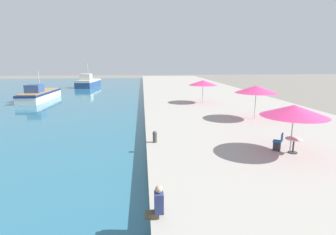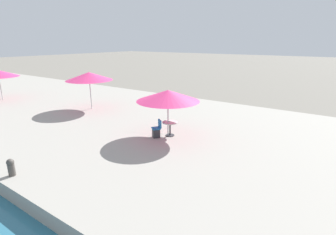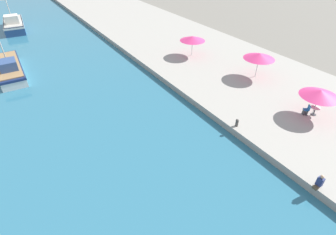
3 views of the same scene
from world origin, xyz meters
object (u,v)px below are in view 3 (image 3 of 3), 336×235
(person_at_quay, at_px, (319,182))
(cafe_umbrella_striped, at_px, (193,38))
(cafe_umbrella_white, at_px, (259,56))
(cafe_chair_left, at_px, (306,111))
(cafe_umbrella_pink, at_px, (320,93))
(cafe_table, at_px, (315,109))
(mooring_bollard, at_px, (237,122))
(fishing_boat_near, at_px, (9,68))
(fishing_boat_mid, at_px, (14,24))

(person_at_quay, bearing_deg, cafe_umbrella_striped, 73.68)
(cafe_umbrella_white, relative_size, cafe_chair_left, 3.55)
(cafe_umbrella_pink, distance_m, person_at_quay, 8.58)
(cafe_umbrella_striped, height_order, cafe_table, cafe_umbrella_striped)
(cafe_chair_left, height_order, mooring_bollard, cafe_chair_left)
(cafe_umbrella_white, xyz_separation_m, cafe_chair_left, (-1.98, -7.35, -2.01))
(cafe_umbrella_striped, relative_size, person_at_quay, 3.15)
(cafe_umbrella_pink, xyz_separation_m, person_at_quay, (-6.87, -4.84, -1.69))
(cafe_chair_left, bearing_deg, fishing_boat_near, 77.01)
(mooring_bollard, bearing_deg, cafe_table, -19.64)
(cafe_umbrella_white, height_order, cafe_chair_left, cafe_umbrella_white)
(fishing_boat_near, relative_size, mooring_bollard, 14.01)
(cafe_chair_left, bearing_deg, cafe_umbrella_striped, 37.35)
(fishing_boat_near, distance_m, fishing_boat_mid, 18.44)
(cafe_umbrella_pink, height_order, cafe_chair_left, cafe_umbrella_pink)
(cafe_umbrella_striped, height_order, cafe_chair_left, cafe_umbrella_striped)
(cafe_table, bearing_deg, fishing_boat_near, 130.83)
(cafe_umbrella_striped, bearing_deg, fishing_boat_near, 158.65)
(mooring_bollard, bearing_deg, cafe_chair_left, -17.78)
(fishing_boat_mid, xyz_separation_m, cafe_chair_left, (17.56, -41.93, -0.00))
(fishing_boat_mid, height_order, mooring_bollard, fishing_boat_mid)
(cafe_umbrella_pink, bearing_deg, fishing_boat_mid, 113.06)
(cafe_umbrella_pink, xyz_separation_m, cafe_umbrella_white, (1.52, 7.74, 0.21))
(fishing_boat_mid, bearing_deg, person_at_quay, -71.78)
(cafe_umbrella_pink, relative_size, cafe_umbrella_white, 0.97)
(fishing_boat_near, relative_size, person_at_quay, 9.29)
(cafe_chair_left, bearing_deg, mooring_bollard, 108.69)
(cafe_umbrella_pink, height_order, mooring_bollard, cafe_umbrella_pink)
(fishing_boat_near, bearing_deg, cafe_umbrella_white, -35.41)
(fishing_boat_mid, bearing_deg, cafe_umbrella_white, -55.61)
(cafe_umbrella_white, relative_size, person_at_quay, 3.28)
(cafe_umbrella_white, height_order, cafe_umbrella_striped, cafe_umbrella_white)
(fishing_boat_near, relative_size, fishing_boat_mid, 1.04)
(fishing_boat_mid, xyz_separation_m, cafe_table, (18.14, -42.36, 0.21))
(fishing_boat_near, xyz_separation_m, mooring_bollard, (14.12, -21.72, 0.18))
(cafe_table, relative_size, mooring_bollard, 1.22)
(cafe_umbrella_white, distance_m, cafe_umbrella_striped, 8.80)
(fishing_boat_near, bearing_deg, person_at_quay, -63.52)
(fishing_boat_near, bearing_deg, mooring_bollard, -56.07)
(cafe_umbrella_striped, distance_m, mooring_bollard, 15.21)
(cafe_umbrella_white, height_order, person_at_quay, cafe_umbrella_white)
(cafe_umbrella_pink, relative_size, person_at_quay, 3.19)
(fishing_boat_mid, distance_m, mooring_bollard, 41.56)
(fishing_boat_near, height_order, mooring_bollard, fishing_boat_near)
(person_at_quay, bearing_deg, cafe_umbrella_white, 56.29)
(cafe_umbrella_striped, bearing_deg, person_at_quay, -106.32)
(fishing_boat_mid, relative_size, cafe_umbrella_striped, 2.84)
(fishing_boat_mid, bearing_deg, mooring_bollard, -69.12)
(cafe_umbrella_white, relative_size, cafe_umbrella_striped, 1.04)
(cafe_umbrella_pink, xyz_separation_m, cafe_table, (0.13, -0.04, -1.60))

